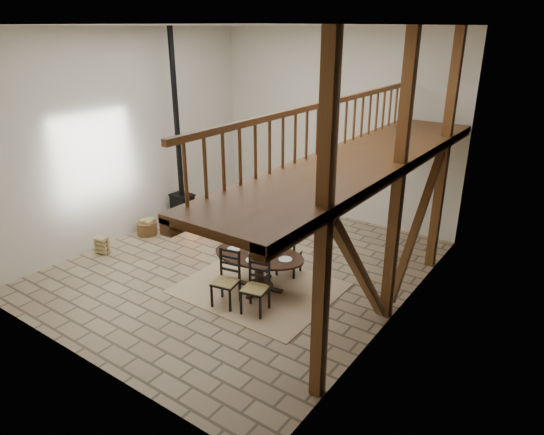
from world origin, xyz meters
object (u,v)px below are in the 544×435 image
Objects in this scene: wood_stove at (181,181)px; log_stack at (102,245)px; log_basket at (147,228)px; dining_table at (259,269)px.

wood_stove reaches higher than log_stack.
log_basket is at bearing 90.26° from log_stack.
wood_stove is 12.19× the size of log_stack.
wood_stove is (-3.88, 1.74, 0.70)m from dining_table.
dining_table is 5.48× the size of log_stack.
wood_stove reaches higher than dining_table.
dining_table reaches higher than log_basket.
dining_table is 0.45× the size of wood_stove.
dining_table is at bearing -21.10° from wood_stove.
wood_stove is at bearing 144.60° from dining_table.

